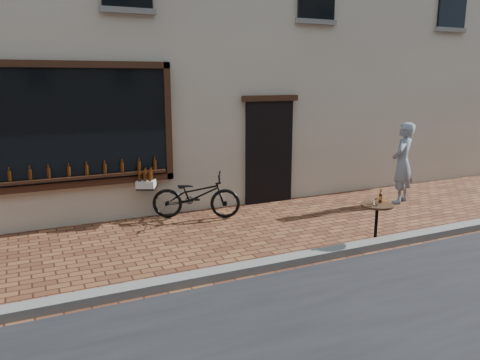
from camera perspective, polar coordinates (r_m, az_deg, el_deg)
name	(u,v)px	position (r m, az deg, el deg)	size (l,w,h in m)	color
ground	(267,275)	(6.63, 3.34, -11.48)	(90.00, 90.00, 0.00)	#522A1A
kerb	(261,266)	(6.77, 2.53, -10.40)	(90.00, 0.25, 0.12)	slate
cargo_bicycle	(194,195)	(9.11, -5.59, -1.83)	(2.01, 1.32, 0.96)	black
bistro_table	(377,216)	(7.95, 16.33, -4.19)	(0.53, 0.53, 0.90)	black
pedestrian	(402,163)	(10.70, 19.19, 1.97)	(0.64, 0.42, 1.76)	gray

